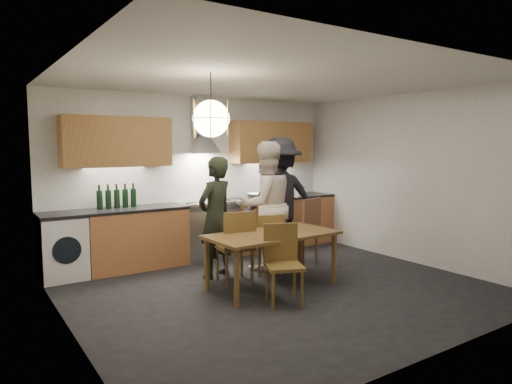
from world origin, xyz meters
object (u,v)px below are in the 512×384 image
chair_back_left (237,242)px  stock_pot (300,191)px  wine_bottles (117,196)px  dining_table (272,239)px  person_right (280,199)px  mixing_bowl (257,196)px  chair_front (282,258)px  person_left (216,217)px  person_mid (265,206)px

chair_back_left → stock_pot: 2.70m
wine_bottles → dining_table: bearing=-55.2°
person_right → wine_bottles: size_ratio=3.37×
mixing_bowl → wine_bottles: size_ratio=0.60×
chair_back_left → wine_bottles: bearing=-46.7°
stock_pot → chair_front: bearing=-132.7°
dining_table → stock_pot: size_ratio=8.13×
person_left → person_right: 1.38m
dining_table → wine_bottles: wine_bottles is taller
stock_pot → person_left: bearing=-156.3°
chair_front → mixing_bowl: mixing_bowl is taller
person_mid → person_right: bearing=-140.9°
chair_front → chair_back_left: bearing=118.8°
dining_table → stock_pot: (1.94, 1.83, 0.35)m
chair_front → mixing_bowl: 2.69m
dining_table → person_left: (-0.37, 0.82, 0.21)m
person_right → wine_bottles: (-2.33, 0.82, 0.11)m
person_right → wine_bottles: bearing=-8.3°
dining_table → person_mid: size_ratio=0.90×
chair_front → person_right: size_ratio=0.47×
dining_table → chair_front: chair_front is taller
chair_front → person_right: person_right is taller
person_left → person_mid: 0.82m
person_mid → chair_back_left: bearing=34.6°
person_mid → stock_pot: person_mid is taller
dining_table → wine_bottles: (-1.37, 1.97, 0.45)m
chair_front → person_mid: 1.50m
mixing_bowl → wine_bottles: 2.39m
person_mid → stock_pot: (1.49, 1.04, 0.04)m
wine_bottles → stock_pot: bearing=-2.3°
chair_front → wine_bottles: bearing=138.4°
chair_front → stock_pot: 3.20m
dining_table → chair_front: size_ratio=1.86×
stock_pot → wine_bottles: (-3.31, 0.13, 0.10)m
dining_table → stock_pot: stock_pot is taller
chair_back_left → wine_bottles: wine_bottles is taller
mixing_bowl → chair_front: bearing=-117.4°
person_right → wine_bottles: person_right is taller
chair_back_left → wine_bottles: 1.98m
person_left → wine_bottles: person_left is taller
person_mid → mixing_bowl: (0.57, 1.07, 0.01)m
mixing_bowl → dining_table: bearing=-118.5°
person_mid → wine_bottles: 2.16m
chair_back_left → person_right: 1.53m
mixing_bowl → person_right: bearing=-93.7°
person_mid → stock_pot: 1.82m
chair_back_left → stock_pot: bearing=-137.8°
stock_pot → mixing_bowl: bearing=178.0°
chair_front → mixing_bowl: bearing=85.8°
dining_table → chair_back_left: 0.49m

